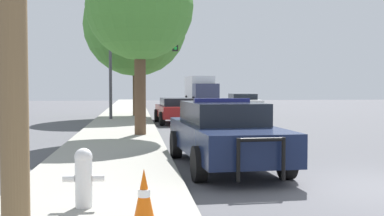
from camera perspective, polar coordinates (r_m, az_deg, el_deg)
The scene contains 11 objects.
ground_plane at distance 9.49m, azimuth 21.81°, elevation -8.90°, with size 110.00×110.00×0.00m, color #4F4F54.
sidewalk_left at distance 8.38m, azimuth -11.04°, elevation -9.83°, with size 3.00×110.00×0.13m.
police_car at distance 11.12m, azimuth 3.78°, elevation -2.91°, with size 2.25×5.34×1.58m.
fire_hydrant at distance 7.10m, azimuth -12.72°, elevation -7.84°, with size 0.59×0.26×0.85m.
traffic_light at distance 25.79m, azimuth -6.29°, elevation 6.10°, with size 3.66×0.35×4.66m.
car_background_oncoming at distance 31.78m, azimuth 6.05°, elevation 0.58°, with size 2.18×4.71×1.36m.
car_background_midblock at distance 24.02m, azimuth -1.81°, elevation -0.19°, with size 2.14×4.18×1.27m.
box_truck at distance 50.27m, azimuth 1.01°, elevation 2.26°, with size 2.83×7.39×2.91m.
tree_sidewalk_mid at distance 28.87m, azimuth -6.74°, elevation 9.82°, with size 6.09×6.09×8.42m.
tree_sidewalk_near at distance 17.53m, azimuth -6.22°, elevation 11.85°, with size 3.85×3.85×6.51m.
traffic_cone at distance 6.20m, azimuth -5.71°, elevation -10.29°, with size 0.28×0.28×0.69m.
Camera 1 is at (-4.48, -8.16, 1.86)m, focal length 45.00 mm.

